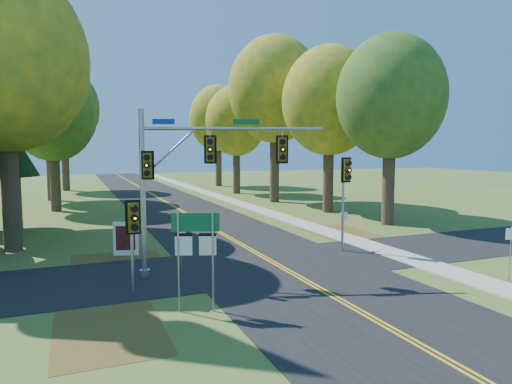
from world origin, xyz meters
name	(u,v)px	position (x,y,z in m)	size (l,w,h in m)	color
ground	(294,274)	(0.00, 0.00, 0.00)	(160.00, 160.00, 0.00)	#435F21
road_main	(294,274)	(0.00, 0.00, 0.01)	(8.00, 160.00, 0.02)	black
road_cross	(274,263)	(0.00, 2.00, 0.01)	(60.00, 6.00, 0.02)	black
centerline_left	(292,274)	(-0.10, 0.00, 0.03)	(0.10, 160.00, 0.01)	gold
centerline_right	(296,274)	(0.10, 0.00, 0.03)	(0.10, 160.00, 0.01)	gold
sidewalk_east	(414,260)	(6.20, 0.00, 0.03)	(1.60, 160.00, 0.06)	#9E998E
leaf_patch_w_near	(120,266)	(-6.50, 4.00, 0.01)	(4.00, 6.00, 0.00)	brown
leaf_patch_e	(351,236)	(6.80, 6.00, 0.01)	(3.50, 8.00, 0.00)	brown
leaf_patch_w_far	(108,328)	(-7.50, -3.00, 0.01)	(3.00, 5.00, 0.00)	brown
tree_w_a	(6,60)	(-11.13, 9.38, 9.49)	(8.00, 8.00, 14.15)	#38281C
tree_e_a	(391,98)	(11.57, 8.77, 8.53)	(7.20, 7.20, 12.73)	#38281C
tree_w_b	(9,65)	(-11.72, 16.29, 10.37)	(8.60, 8.60, 15.38)	#38281C
tree_e_b	(330,101)	(10.97, 15.58, 8.90)	(7.60, 7.60, 13.33)	#38281C
tree_w_c	(53,114)	(-9.54, 24.47, 7.94)	(6.80, 6.80, 11.91)	#38281C
tree_e_c	(275,90)	(9.88, 23.69, 10.66)	(8.80, 8.80, 15.79)	#38281C
tree_w_d	(49,101)	(-10.13, 33.18, 9.78)	(8.20, 8.20, 14.56)	#38281C
tree_e_d	(237,121)	(9.26, 32.87, 8.24)	(7.00, 7.00, 12.32)	#38281C
tree_w_e	(64,108)	(-8.92, 44.09, 10.07)	(8.40, 8.40, 14.97)	#38281C
tree_e_e	(219,119)	(10.47, 43.58, 9.19)	(7.80, 7.80, 13.74)	#38281C
traffic_mast	(189,170)	(-4.00, 1.40, 4.32)	(7.08, 2.47, 6.71)	#999BA2
east_signal_pole	(345,181)	(4.19, 2.73, 3.59)	(0.55, 0.63, 4.73)	#94979C
ped_signal_pole	(133,225)	(-6.41, -0.21, 2.52)	(0.53, 0.62, 3.38)	gray
route_sign_cluster	(196,240)	(-4.79, -2.62, 2.29)	(1.43, 0.57, 3.24)	gray
info_kiosk	(126,239)	(-6.01, 6.09, 0.81)	(1.18, 0.48, 1.63)	white
reg_sign_e_north	(344,223)	(4.43, 3.19, 1.37)	(0.38, 0.07, 2.00)	gray
reg_sign_e_south	(511,244)	(7.35, -4.01, 1.48)	(0.39, 0.19, 2.16)	gray
reg_sign_w	(181,240)	(-4.20, 2.04, 1.38)	(0.38, 0.13, 2.01)	gray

